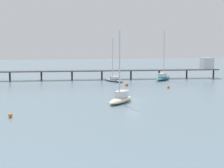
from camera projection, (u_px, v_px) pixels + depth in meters
ground_plane at (134, 101)px, 61.20m from camera, size 400.00×400.00×0.00m
pier at (122, 69)px, 101.29m from camera, size 80.30×13.38×6.19m
sailboat_gray at (114, 79)px, 94.70m from camera, size 4.78×9.43×11.85m
sailboat_cream at (121, 98)px, 59.13m from camera, size 7.06×7.95×12.29m
sailboat_teal at (163, 77)px, 98.47m from camera, size 8.48×8.86×14.13m
mooring_buoy_mid at (127, 84)px, 84.07m from camera, size 0.89×0.89×0.89m
mooring_buoy_far at (168, 87)px, 79.28m from camera, size 0.59×0.59×0.59m
mooring_buoy_inner at (10, 116)px, 46.54m from camera, size 0.58×0.58×0.58m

